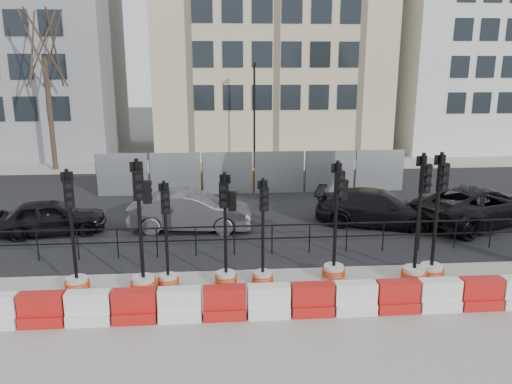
{
  "coord_description": "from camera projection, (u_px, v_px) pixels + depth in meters",
  "views": [
    {
      "loc": [
        -1.69,
        -13.61,
        5.85
      ],
      "look_at": [
        -0.37,
        3.0,
        1.61
      ],
      "focal_mm": 35.0,
      "sensor_mm": 36.0,
      "label": 1
    }
  ],
  "objects": [
    {
      "name": "car_d",
      "position": [
        479.0,
        205.0,
        18.71
      ],
      "size": [
        6.49,
        7.22,
        1.49
      ],
      "primitive_type": "imported",
      "rotation": [
        0.0,
        0.0,
        1.99
      ],
      "color": "black",
      "rests_on": "ground"
    },
    {
      "name": "sidewalk_near",
      "position": [
        291.0,
        319.0,
        11.82
      ],
      "size": [
        40.0,
        6.0,
        0.02
      ],
      "primitive_type": "cube",
      "color": "gray",
      "rests_on": "ground"
    },
    {
      "name": "ground",
      "position": [
        276.0,
        269.0,
        14.72
      ],
      "size": [
        120.0,
        120.0,
        0.0
      ],
      "primitive_type": "plane",
      "color": "#51514C",
      "rests_on": "ground"
    },
    {
      "name": "kerb_railing",
      "position": [
        272.0,
        234.0,
        15.71
      ],
      "size": [
        18.0,
        0.04,
        1.0
      ],
      "color": "black",
      "rests_on": "ground"
    },
    {
      "name": "traffic_signal_c",
      "position": [
        168.0,
        266.0,
        13.39
      ],
      "size": [
        0.58,
        0.58,
        2.97
      ],
      "rotation": [
        0.0,
        0.0,
        0.28
      ],
      "color": "silver",
      "rests_on": "ground"
    },
    {
      "name": "building_cream",
      "position": [
        268.0,
        18.0,
        33.89
      ],
      "size": [
        15.0,
        10.06,
        18.0
      ],
      "color": "#C2AF8D",
      "rests_on": "ground"
    },
    {
      "name": "traffic_signal_a",
      "position": [
        76.0,
        268.0,
        13.09
      ],
      "size": [
        0.66,
        0.66,
        3.34
      ],
      "rotation": [
        0.0,
        0.0,
        0.33
      ],
      "color": "silver",
      "rests_on": "ground"
    },
    {
      "name": "building_white",
      "position": [
        479.0,
        34.0,
        35.3
      ],
      "size": [
        12.0,
        9.06,
        16.0
      ],
      "color": "silver",
      "rests_on": "ground"
    },
    {
      "name": "sidewalk_far",
      "position": [
        245.0,
        165.0,
        30.18
      ],
      "size": [
        40.0,
        4.0,
        0.02
      ],
      "primitive_type": "cube",
      "color": "gray",
      "rests_on": "ground"
    },
    {
      "name": "heras_fencing",
      "position": [
        264.0,
        176.0,
        24.13
      ],
      "size": [
        14.33,
        1.72,
        2.0
      ],
      "color": "#989BA0",
      "rests_on": "ground"
    },
    {
      "name": "building_grey",
      "position": [
        29.0,
        47.0,
        33.15
      ],
      "size": [
        11.0,
        9.06,
        14.0
      ],
      "color": "gray",
      "rests_on": "ground"
    },
    {
      "name": "traffic_signal_h",
      "position": [
        433.0,
        255.0,
        13.84
      ],
      "size": [
        0.72,
        0.72,
        3.63
      ],
      "rotation": [
        0.0,
        0.0,
        0.15
      ],
      "color": "silver",
      "rests_on": "ground"
    },
    {
      "name": "barrier_row",
      "position": [
        291.0,
        302.0,
        11.93
      ],
      "size": [
        16.75,
        0.5,
        0.8
      ],
      "color": "red",
      "rests_on": "ground"
    },
    {
      "name": "car_c",
      "position": [
        378.0,
        208.0,
        18.63
      ],
      "size": [
        4.77,
        5.83,
        1.35
      ],
      "primitive_type": "imported",
      "rotation": [
        0.0,
        0.0,
        1.24
      ],
      "color": "black",
      "rests_on": "ground"
    },
    {
      "name": "traffic_signal_d",
      "position": [
        226.0,
        260.0,
        13.47
      ],
      "size": [
        0.62,
        0.62,
        3.17
      ],
      "rotation": [
        0.0,
        0.0,
        -0.23
      ],
      "color": "silver",
      "rests_on": "ground"
    },
    {
      "name": "car_a",
      "position": [
        51.0,
        217.0,
        17.67
      ],
      "size": [
        2.8,
        4.26,
        1.27
      ],
      "primitive_type": "imported",
      "rotation": [
        0.0,
        0.0,
        1.75
      ],
      "color": "black",
      "rests_on": "ground"
    },
    {
      "name": "car_b",
      "position": [
        191.0,
        211.0,
        18.09
      ],
      "size": [
        2.28,
        4.63,
        1.44
      ],
      "primitive_type": "imported",
      "rotation": [
        0.0,
        0.0,
        1.48
      ],
      "color": "#424247",
      "rests_on": "ground"
    },
    {
      "name": "traffic_signal_f",
      "position": [
        335.0,
        252.0,
        13.86
      ],
      "size": [
        0.67,
        0.67,
        3.4
      ],
      "rotation": [
        0.0,
        0.0,
        0.29
      ],
      "color": "silver",
      "rests_on": "ground"
    },
    {
      "name": "road",
      "position": [
        257.0,
        205.0,
        21.48
      ],
      "size": [
        40.0,
        14.0,
        0.03
      ],
      "primitive_type": "cube",
      "color": "black",
      "rests_on": "ground"
    },
    {
      "name": "lamp_post_far",
      "position": [
        254.0,
        113.0,
        28.44
      ],
      "size": [
        0.12,
        0.56,
        6.0
      ],
      "color": "black",
      "rests_on": "ground"
    },
    {
      "name": "traffic_signal_e",
      "position": [
        263.0,
        263.0,
        13.58
      ],
      "size": [
        0.59,
        0.59,
        2.99
      ],
      "rotation": [
        0.0,
        0.0,
        0.19
      ],
      "color": "silver",
      "rests_on": "ground"
    },
    {
      "name": "traffic_signal_b",
      "position": [
        143.0,
        262.0,
        13.04
      ],
      "size": [
        0.71,
        0.71,
        3.61
      ],
      "rotation": [
        0.0,
        0.0,
        0.27
      ],
      "color": "silver",
      "rests_on": "ground"
    },
    {
      "name": "traffic_signal_g",
      "position": [
        416.0,
        257.0,
        13.65
      ],
      "size": [
        0.72,
        0.72,
        3.65
      ],
      "rotation": [
        0.0,
        0.0,
        0.31
      ],
      "color": "silver",
      "rests_on": "ground"
    },
    {
      "name": "tree_bare_far",
      "position": [
        44.0,
        50.0,
        27.2
      ],
      "size": [
        2.0,
        2.0,
        9.0
      ],
      "color": "#473828",
      "rests_on": "ground"
    }
  ]
}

